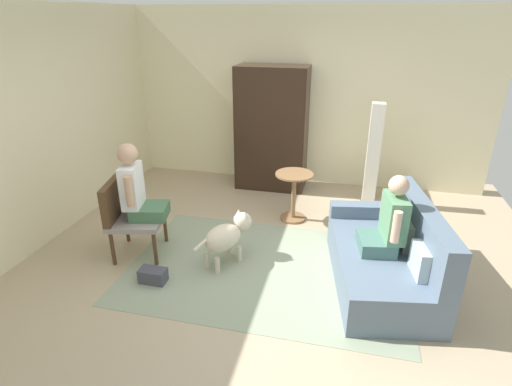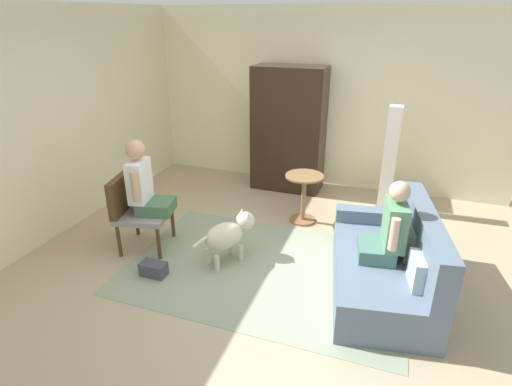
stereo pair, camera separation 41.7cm
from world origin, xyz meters
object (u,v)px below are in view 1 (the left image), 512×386
(couch, at_px, (387,257))
(dog, at_px, (227,235))
(column_lamp, at_px, (373,156))
(person_on_couch, at_px, (389,222))
(handbag, at_px, (153,276))
(armoire_cabinet, at_px, (272,129))
(armchair, at_px, (127,211))
(round_end_table, at_px, (294,192))
(person_on_armchair, at_px, (137,188))

(couch, relative_size, dog, 2.50)
(couch, bearing_deg, column_lamp, 94.34)
(person_on_couch, distance_m, handbag, 2.46)
(couch, relative_size, armoire_cabinet, 0.95)
(armchair, relative_size, dog, 1.25)
(round_end_table, height_order, armoire_cabinet, armoire_cabinet)
(person_on_armchair, height_order, column_lamp, column_lamp)
(couch, xyz_separation_m, armchair, (-2.87, -0.09, 0.24))
(armchair, xyz_separation_m, handbag, (0.51, -0.48, -0.46))
(couch, height_order, person_on_couch, person_on_couch)
(armchair, height_order, column_lamp, column_lamp)
(column_lamp, bearing_deg, armoire_cabinet, 167.40)
(person_on_armchair, distance_m, round_end_table, 2.06)
(person_on_armchair, distance_m, armoire_cabinet, 2.60)
(person_on_armchair, distance_m, dog, 1.12)
(person_on_couch, bearing_deg, dog, 179.77)
(couch, distance_m, dog, 1.71)
(person_on_couch, relative_size, round_end_table, 1.20)
(round_end_table, bearing_deg, handbag, -123.94)
(armoire_cabinet, bearing_deg, handbag, -102.98)
(column_lamp, bearing_deg, person_on_couch, -86.92)
(person_on_couch, distance_m, column_lamp, 2.01)
(person_on_armchair, bearing_deg, armoire_cabinet, 66.46)
(couch, bearing_deg, person_on_couch, -147.79)
(handbag, bearing_deg, person_on_couch, 13.19)
(round_end_table, relative_size, dog, 0.92)
(round_end_table, bearing_deg, person_on_couch, -48.06)
(person_on_armchair, height_order, armoire_cabinet, armoire_cabinet)
(round_end_table, bearing_deg, couch, -46.37)
(couch, bearing_deg, handbag, -166.43)
(armoire_cabinet, relative_size, handbag, 6.84)
(dog, distance_m, handbag, 0.89)
(round_end_table, height_order, column_lamp, column_lamp)
(round_end_table, xyz_separation_m, armoire_cabinet, (-0.53, 1.11, 0.55))
(armchair, distance_m, person_on_couch, 2.83)
(column_lamp, relative_size, armoire_cabinet, 0.78)
(armchair, xyz_separation_m, round_end_table, (1.71, 1.30, -0.14))
(round_end_table, distance_m, dog, 1.35)
(armchair, height_order, dog, armchair)
(handbag, bearing_deg, person_on_armchair, 125.74)
(couch, height_order, person_on_armchair, person_on_armchair)
(person_on_armchair, bearing_deg, person_on_couch, 0.61)
(couch, distance_m, person_on_armchair, 2.78)
(couch, relative_size, column_lamp, 1.21)
(person_on_couch, bearing_deg, person_on_armchair, -179.39)
(armchair, distance_m, handbag, 0.84)
(column_lamp, distance_m, handbag, 3.44)
(person_on_couch, xyz_separation_m, handbag, (-2.31, -0.54, -0.64))
(dog, xyz_separation_m, handbag, (-0.64, -0.55, -0.27))
(armoire_cabinet, bearing_deg, person_on_armchair, -113.54)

